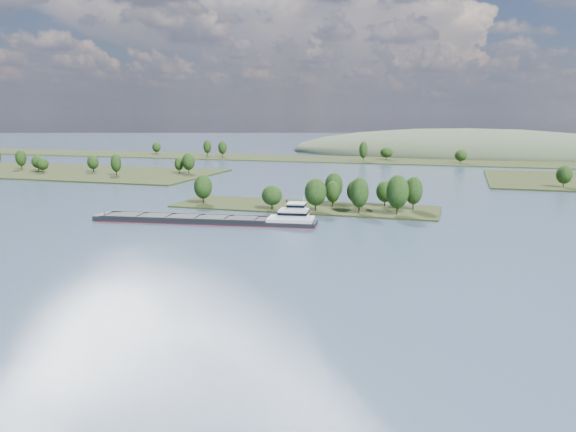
% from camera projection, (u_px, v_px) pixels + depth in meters
% --- Properties ---
extents(ground, '(1800.00, 1800.00, 0.00)m').
position_uv_depth(ground, '(248.00, 242.00, 157.02)').
color(ground, '#334759').
rests_on(ground, ground).
extents(tree_island, '(100.00, 30.00, 15.21)m').
position_uv_depth(tree_island, '(323.00, 198.00, 209.18)').
color(tree_island, '#232D14').
rests_on(tree_island, ground).
extents(back_shoreline, '(900.00, 60.00, 15.74)m').
position_uv_depth(back_shoreline, '(393.00, 160.00, 417.59)').
color(back_shoreline, '#232D14').
rests_on(back_shoreline, ground).
extents(hill_west, '(320.00, 160.00, 44.00)m').
position_uv_depth(hill_west, '(466.00, 153.00, 496.95)').
color(hill_west, '#404D35').
rests_on(hill_west, ground).
extents(cargo_barge, '(75.03, 18.87, 10.08)m').
position_uv_depth(cargo_barge, '(220.00, 219.00, 183.37)').
color(cargo_barge, black).
rests_on(cargo_barge, ground).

